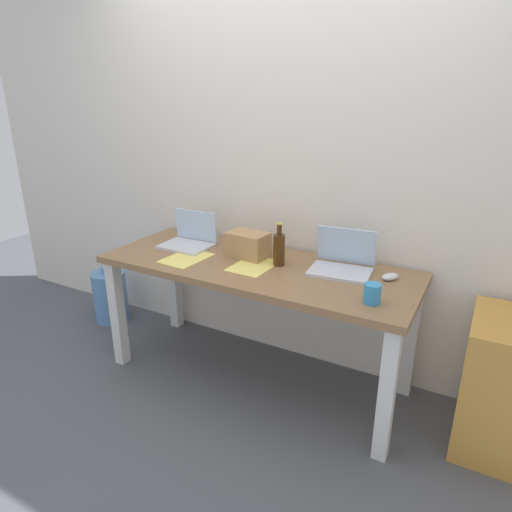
{
  "coord_description": "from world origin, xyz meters",
  "views": [
    {
      "loc": [
        1.14,
        -2.07,
        1.66
      ],
      "look_at": [
        0.0,
        0.0,
        0.8
      ],
      "focal_mm": 31.17,
      "sensor_mm": 36.0,
      "label": 1
    }
  ],
  "objects_px": {
    "computer_mouse": "(390,277)",
    "laptop_left": "(189,239)",
    "laptop_right": "(342,263)",
    "water_cooler_jug": "(110,296)",
    "desk": "(256,281)",
    "cardboard_box": "(248,245)",
    "coffee_mug": "(372,294)",
    "filing_cabinet": "(507,387)",
    "beer_bottle": "(279,249)"
  },
  "relations": [
    {
      "from": "cardboard_box",
      "to": "water_cooler_jug",
      "type": "bearing_deg",
      "value": 178.92
    },
    {
      "from": "laptop_right",
      "to": "coffee_mug",
      "type": "height_order",
      "value": "laptop_right"
    },
    {
      "from": "computer_mouse",
      "to": "water_cooler_jug",
      "type": "xyz_separation_m",
      "value": [
        -2.06,
        -0.03,
        -0.57
      ]
    },
    {
      "from": "beer_bottle",
      "to": "cardboard_box",
      "type": "bearing_deg",
      "value": 171.28
    },
    {
      "from": "laptop_left",
      "to": "water_cooler_jug",
      "type": "bearing_deg",
      "value": 177.84
    },
    {
      "from": "laptop_left",
      "to": "laptop_right",
      "type": "height_order",
      "value": "laptop_right"
    },
    {
      "from": "laptop_left",
      "to": "beer_bottle",
      "type": "height_order",
      "value": "beer_bottle"
    },
    {
      "from": "coffee_mug",
      "to": "water_cooler_jug",
      "type": "bearing_deg",
      "value": 171.99
    },
    {
      "from": "desk",
      "to": "filing_cabinet",
      "type": "bearing_deg",
      "value": 3.21
    },
    {
      "from": "computer_mouse",
      "to": "filing_cabinet",
      "type": "relative_size",
      "value": 0.15
    },
    {
      "from": "cardboard_box",
      "to": "filing_cabinet",
      "type": "distance_m",
      "value": 1.52
    },
    {
      "from": "water_cooler_jug",
      "to": "desk",
      "type": "bearing_deg",
      "value": -4.71
    },
    {
      "from": "desk",
      "to": "laptop_left",
      "type": "bearing_deg",
      "value": 171.45
    },
    {
      "from": "computer_mouse",
      "to": "coffee_mug",
      "type": "relative_size",
      "value": 1.05
    },
    {
      "from": "laptop_left",
      "to": "computer_mouse",
      "type": "bearing_deg",
      "value": 2.79
    },
    {
      "from": "desk",
      "to": "coffee_mug",
      "type": "relative_size",
      "value": 19.06
    },
    {
      "from": "laptop_right",
      "to": "cardboard_box",
      "type": "xyz_separation_m",
      "value": [
        -0.56,
        -0.05,
        0.03
      ]
    },
    {
      "from": "laptop_left",
      "to": "beer_bottle",
      "type": "bearing_deg",
      "value": -2.36
    },
    {
      "from": "laptop_left",
      "to": "beer_bottle",
      "type": "xyz_separation_m",
      "value": [
        0.65,
        -0.03,
        0.05
      ]
    },
    {
      "from": "desk",
      "to": "filing_cabinet",
      "type": "height_order",
      "value": "desk"
    },
    {
      "from": "coffee_mug",
      "to": "water_cooler_jug",
      "type": "xyz_separation_m",
      "value": [
        -2.05,
        0.29,
        -0.6
      ]
    },
    {
      "from": "computer_mouse",
      "to": "desk",
      "type": "bearing_deg",
      "value": -136.52
    },
    {
      "from": "laptop_right",
      "to": "laptop_left",
      "type": "bearing_deg",
      "value": -176.84
    },
    {
      "from": "beer_bottle",
      "to": "computer_mouse",
      "type": "height_order",
      "value": "beer_bottle"
    },
    {
      "from": "laptop_left",
      "to": "laptop_right",
      "type": "xyz_separation_m",
      "value": [
        0.99,
        0.05,
        0.0
      ]
    },
    {
      "from": "desk",
      "to": "water_cooler_jug",
      "type": "relative_size",
      "value": 4.09
    },
    {
      "from": "beer_bottle",
      "to": "coffee_mug",
      "type": "height_order",
      "value": "beer_bottle"
    },
    {
      "from": "desk",
      "to": "coffee_mug",
      "type": "distance_m",
      "value": 0.75
    },
    {
      "from": "laptop_right",
      "to": "water_cooler_jug",
      "type": "xyz_separation_m",
      "value": [
        -1.8,
        -0.02,
        -0.6
      ]
    },
    {
      "from": "desk",
      "to": "computer_mouse",
      "type": "height_order",
      "value": "computer_mouse"
    },
    {
      "from": "desk",
      "to": "cardboard_box",
      "type": "relative_size",
      "value": 7.64
    },
    {
      "from": "cardboard_box",
      "to": "water_cooler_jug",
      "type": "height_order",
      "value": "cardboard_box"
    },
    {
      "from": "coffee_mug",
      "to": "filing_cabinet",
      "type": "xyz_separation_m",
      "value": [
        0.62,
        0.25,
        -0.45
      ]
    },
    {
      "from": "computer_mouse",
      "to": "laptop_left",
      "type": "bearing_deg",
      "value": -144.8
    },
    {
      "from": "laptop_left",
      "to": "cardboard_box",
      "type": "xyz_separation_m",
      "value": [
        0.43,
        0.01,
        0.03
      ]
    },
    {
      "from": "laptop_right",
      "to": "computer_mouse",
      "type": "bearing_deg",
      "value": 1.38
    },
    {
      "from": "cardboard_box",
      "to": "laptop_right",
      "type": "bearing_deg",
      "value": 4.83
    },
    {
      "from": "laptop_left",
      "to": "coffee_mug",
      "type": "xyz_separation_m",
      "value": [
        1.24,
        -0.26,
        0.0
      ]
    },
    {
      "from": "desk",
      "to": "computer_mouse",
      "type": "relative_size",
      "value": 18.1
    },
    {
      "from": "filing_cabinet",
      "to": "computer_mouse",
      "type": "bearing_deg",
      "value": 173.84
    },
    {
      "from": "laptop_right",
      "to": "water_cooler_jug",
      "type": "bearing_deg",
      "value": -179.23
    },
    {
      "from": "desk",
      "to": "coffee_mug",
      "type": "bearing_deg",
      "value": -14.1
    },
    {
      "from": "computer_mouse",
      "to": "filing_cabinet",
      "type": "height_order",
      "value": "computer_mouse"
    },
    {
      "from": "computer_mouse",
      "to": "cardboard_box",
      "type": "distance_m",
      "value": 0.83
    },
    {
      "from": "beer_bottle",
      "to": "filing_cabinet",
      "type": "relative_size",
      "value": 0.36
    },
    {
      "from": "beer_bottle",
      "to": "water_cooler_jug",
      "type": "height_order",
      "value": "beer_bottle"
    },
    {
      "from": "computer_mouse",
      "to": "cardboard_box",
      "type": "relative_size",
      "value": 0.42
    },
    {
      "from": "coffee_mug",
      "to": "water_cooler_jug",
      "type": "relative_size",
      "value": 0.21
    },
    {
      "from": "water_cooler_jug",
      "to": "beer_bottle",
      "type": "bearing_deg",
      "value": -2.25
    },
    {
      "from": "laptop_right",
      "to": "filing_cabinet",
      "type": "relative_size",
      "value": 0.51
    }
  ]
}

